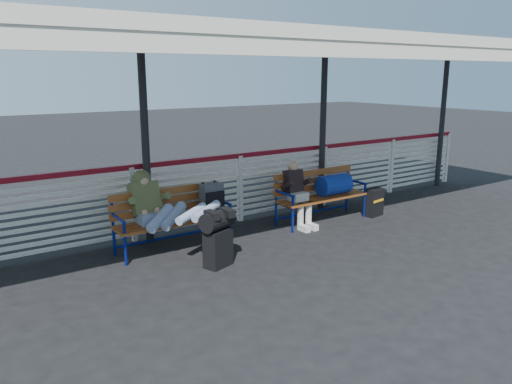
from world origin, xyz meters
TOP-DOWN VIEW (x-y plane):
  - ground at (0.00, 0.00)m, footprint 60.00×60.00m
  - fence at (0.00, 1.90)m, footprint 12.08×0.08m
  - canopy at (-0.00, 0.87)m, footprint 12.60×3.60m
  - luggage_stack at (-1.44, 0.21)m, footprint 0.55×0.42m
  - bench_left at (-1.42, 1.24)m, footprint 1.80×0.56m
  - bench_right at (1.34, 1.07)m, footprint 1.80×0.56m
  - traveler_man at (-1.78, 0.90)m, footprint 0.93×1.64m
  - companion_person at (0.66, 1.07)m, footprint 0.32×0.66m
  - suitcase_side at (2.26, 0.77)m, footprint 0.40×0.29m

SIDE VIEW (x-z plane):
  - ground at x=0.00m, z-range 0.00..0.00m
  - suitcase_side at x=2.26m, z-range 0.00..0.52m
  - luggage_stack at x=-1.44m, z-range 0.04..0.84m
  - companion_person at x=0.66m, z-range 0.02..1.17m
  - bench_left at x=-1.42m, z-range 0.13..1.07m
  - bench_right at x=1.34m, z-range 0.15..1.07m
  - fence at x=0.00m, z-range 0.04..1.28m
  - traveler_man at x=-1.78m, z-range 0.31..1.08m
  - canopy at x=0.00m, z-range 1.46..4.62m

